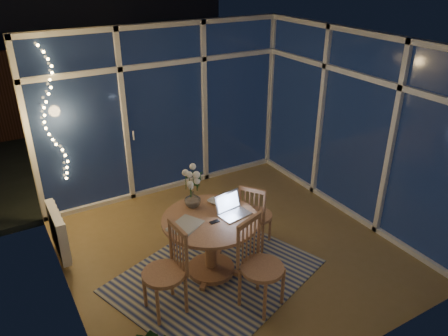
{
  "coord_description": "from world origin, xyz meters",
  "views": [
    {
      "loc": [
        -2.43,
        -3.95,
        3.43
      ],
      "look_at": [
        0.03,
        0.25,
        1.06
      ],
      "focal_mm": 35.0,
      "sensor_mm": 36.0,
      "label": 1
    }
  ],
  "objects_px": {
    "dining_table": "(211,246)",
    "chair_right": "(256,214)",
    "laptop": "(235,205)",
    "chair_left": "(164,272)",
    "flower_vase": "(193,199)",
    "chair_front": "(262,266)"
  },
  "relations": [
    {
      "from": "chair_left",
      "to": "dining_table",
      "type": "bearing_deg",
      "value": 110.13
    },
    {
      "from": "chair_right",
      "to": "laptop",
      "type": "distance_m",
      "value": 0.69
    },
    {
      "from": "chair_left",
      "to": "laptop",
      "type": "height_order",
      "value": "chair_left"
    },
    {
      "from": "chair_front",
      "to": "laptop",
      "type": "bearing_deg",
      "value": 64.8
    },
    {
      "from": "chair_right",
      "to": "laptop",
      "type": "xyz_separation_m",
      "value": [
        -0.49,
        -0.26,
        0.41
      ]
    },
    {
      "from": "chair_left",
      "to": "chair_right",
      "type": "height_order",
      "value": "chair_left"
    },
    {
      "from": "chair_right",
      "to": "flower_vase",
      "type": "relative_size",
      "value": 4.5
    },
    {
      "from": "dining_table",
      "to": "chair_right",
      "type": "distance_m",
      "value": 0.79
    },
    {
      "from": "dining_table",
      "to": "chair_right",
      "type": "relative_size",
      "value": 1.17
    },
    {
      "from": "flower_vase",
      "to": "chair_right",
      "type": "bearing_deg",
      "value": -9.94
    },
    {
      "from": "chair_right",
      "to": "flower_vase",
      "type": "distance_m",
      "value": 0.91
    },
    {
      "from": "dining_table",
      "to": "chair_right",
      "type": "bearing_deg",
      "value": 13.9
    },
    {
      "from": "chair_right",
      "to": "flower_vase",
      "type": "xyz_separation_m",
      "value": [
        -0.82,
        0.14,
        0.39
      ]
    },
    {
      "from": "chair_front",
      "to": "flower_vase",
      "type": "bearing_deg",
      "value": 84.14
    },
    {
      "from": "laptop",
      "to": "flower_vase",
      "type": "relative_size",
      "value": 1.64
    },
    {
      "from": "laptop",
      "to": "chair_right",
      "type": "bearing_deg",
      "value": 19.59
    },
    {
      "from": "flower_vase",
      "to": "laptop",
      "type": "bearing_deg",
      "value": -51.04
    },
    {
      "from": "laptop",
      "to": "flower_vase",
      "type": "bearing_deg",
      "value": 120.19
    },
    {
      "from": "chair_left",
      "to": "flower_vase",
      "type": "xyz_separation_m",
      "value": [
        0.67,
        0.64,
        0.35
      ]
    },
    {
      "from": "laptop",
      "to": "chair_left",
      "type": "bearing_deg",
      "value": -175.34
    },
    {
      "from": "chair_left",
      "to": "chair_right",
      "type": "relative_size",
      "value": 1.08
    },
    {
      "from": "chair_left",
      "to": "flower_vase",
      "type": "bearing_deg",
      "value": 130.67
    }
  ]
}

